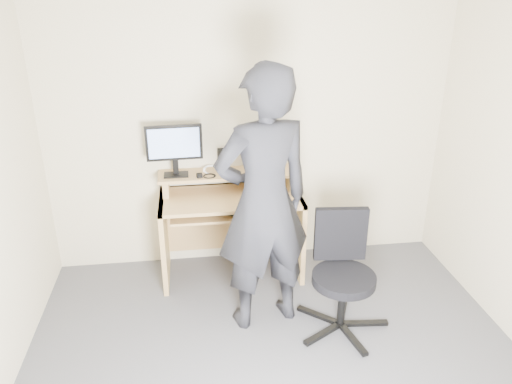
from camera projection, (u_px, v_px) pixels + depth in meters
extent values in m
cube|color=beige|center=(249.00, 128.00, 4.32)|extent=(3.50, 0.02, 2.50)
cube|color=#D7B468|center=(165.00, 240.00, 4.29)|extent=(0.04, 0.60, 0.75)
cube|color=#D7B468|center=(296.00, 231.00, 4.44)|extent=(0.04, 0.60, 0.75)
cube|color=#D7B468|center=(231.00, 198.00, 4.22)|extent=(1.20, 0.60, 0.03)
cube|color=#D7B468|center=(232.00, 212.00, 4.19)|extent=(1.02, 0.38, 0.02)
cube|color=#D7B468|center=(166.00, 185.00, 4.26)|extent=(0.05, 0.28, 0.15)
cube|color=#D7B468|center=(290.00, 178.00, 4.39)|extent=(0.05, 0.28, 0.15)
cube|color=#D7B468|center=(229.00, 174.00, 4.30)|extent=(1.20, 0.30, 0.02)
cube|color=#D7B468|center=(229.00, 216.00, 4.61)|extent=(1.20, 0.03, 0.65)
cube|color=black|center=(176.00, 175.00, 4.22)|extent=(0.20, 0.13, 0.01)
cube|color=black|center=(176.00, 166.00, 4.21)|extent=(0.05, 0.04, 0.13)
cube|color=black|center=(174.00, 143.00, 4.10)|extent=(0.47, 0.06, 0.30)
cube|color=#93B5FF|center=(174.00, 143.00, 4.08)|extent=(0.42, 0.02, 0.25)
cube|color=black|center=(223.00, 161.00, 4.25)|extent=(0.08, 0.14, 0.20)
cylinder|color=#B5B4B9|center=(252.00, 160.00, 4.29)|extent=(0.10, 0.10, 0.19)
cube|color=black|center=(272.00, 171.00, 4.30)|extent=(0.09, 0.14, 0.01)
cube|color=black|center=(199.00, 176.00, 4.17)|extent=(0.05, 0.05, 0.03)
torus|color=silver|center=(212.00, 170.00, 4.32)|extent=(0.20, 0.20, 0.06)
cube|color=black|center=(232.00, 210.00, 4.17)|extent=(0.49, 0.33, 0.03)
ellipsoid|color=black|center=(279.00, 196.00, 4.17)|extent=(0.11, 0.07, 0.04)
cube|color=black|center=(364.00, 323.00, 3.79)|extent=(0.36, 0.08, 0.03)
cube|color=black|center=(343.00, 309.00, 3.95)|extent=(0.18, 0.34, 0.03)
cube|color=black|center=(318.00, 315.00, 3.88)|extent=(0.30, 0.27, 0.03)
cube|color=black|center=(323.00, 334.00, 3.67)|extent=(0.33, 0.22, 0.03)
cube|color=black|center=(353.00, 339.00, 3.62)|extent=(0.12, 0.36, 0.03)
cylinder|color=black|center=(342.00, 302.00, 3.70)|extent=(0.06, 0.06, 0.37)
cylinder|color=black|center=(344.00, 279.00, 3.62)|extent=(0.47, 0.47, 0.07)
cube|color=black|center=(341.00, 234.00, 3.71)|extent=(0.40, 0.09, 0.42)
imported|color=black|center=(264.00, 203.00, 3.52)|extent=(0.82, 0.64, 1.98)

